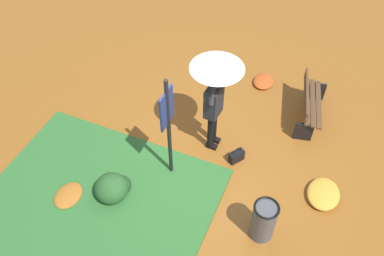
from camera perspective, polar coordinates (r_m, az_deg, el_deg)
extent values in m
plane|color=brown|center=(8.00, 2.56, -3.81)|extent=(18.00, 18.00, 0.00)
cube|color=#2D662D|center=(7.27, -16.52, -14.97)|extent=(4.80, 4.00, 0.05)
cylinder|color=black|center=(7.81, 2.61, -0.61)|extent=(0.12, 0.12, 0.86)
cylinder|color=black|center=(7.92, 3.08, 0.29)|extent=(0.12, 0.12, 0.86)
cube|color=black|center=(8.10, 2.78, -2.52)|extent=(0.13, 0.23, 0.08)
cube|color=black|center=(8.21, 3.23, -1.62)|extent=(0.13, 0.23, 0.08)
cube|color=#232328|center=(7.32, 3.06, 3.76)|extent=(0.40, 0.27, 0.64)
sphere|color=#8C664C|center=(7.01, 3.21, 6.45)|extent=(0.20, 0.20, 0.20)
ellipsoid|color=black|center=(6.99, 3.22, 6.63)|extent=(0.20, 0.20, 0.15)
cylinder|color=#232328|center=(7.02, 2.69, 3.80)|extent=(0.18, 0.13, 0.18)
cylinder|color=#232328|center=(6.99, 2.91, 4.52)|extent=(0.24, 0.11, 0.33)
cube|color=black|center=(6.95, 3.09, 5.83)|extent=(0.07, 0.02, 0.14)
cylinder|color=#232328|center=(7.27, 3.56, 5.94)|extent=(0.11, 0.10, 0.09)
cylinder|color=#232328|center=(7.20, 3.48, 6.42)|extent=(0.10, 0.09, 0.23)
cylinder|color=#A5A5AD|center=(6.99, 3.53, 8.32)|extent=(0.02, 0.02, 0.41)
cone|color=silver|center=(6.93, 3.57, 8.93)|extent=(0.96, 0.96, 0.16)
sphere|color=#A5A5AD|center=(6.87, 3.61, 9.64)|extent=(0.02, 0.02, 0.02)
cylinder|color=black|center=(6.86, -3.26, -0.49)|extent=(0.07, 0.07, 2.30)
cube|color=navy|center=(6.47, -3.59, 2.78)|extent=(0.44, 0.04, 0.70)
cube|color=silver|center=(6.47, -3.74, 2.82)|extent=(0.38, 0.01, 0.64)
cube|color=black|center=(7.87, 6.27, -3.98)|extent=(0.33, 0.28, 0.24)
torus|color=black|center=(7.74, 6.37, -3.25)|extent=(0.16, 0.11, 0.18)
cube|color=black|center=(8.39, 15.40, -0.49)|extent=(0.14, 0.36, 0.44)
cube|color=black|center=(9.32, 17.09, 4.95)|extent=(0.14, 0.36, 0.44)
cube|color=#513823|center=(8.69, 17.38, 3.25)|extent=(1.39, 0.40, 0.04)
cube|color=#513823|center=(8.68, 16.62, 3.48)|extent=(1.39, 0.40, 0.04)
cube|color=#513823|center=(8.69, 15.86, 3.71)|extent=(1.39, 0.40, 0.04)
cube|color=#513823|center=(8.62, 15.68, 4.28)|extent=(1.38, 0.34, 0.10)
cube|color=#513823|center=(8.53, 15.87, 4.96)|extent=(1.38, 0.34, 0.10)
cylinder|color=#4C4C51|center=(6.83, 10.01, -12.78)|extent=(0.40, 0.40, 0.80)
torus|color=black|center=(6.47, 10.49, -10.98)|extent=(0.42, 0.42, 0.04)
ellipsoid|color=#285628|center=(7.36, -11.26, -8.32)|extent=(0.59, 0.59, 0.53)
ellipsoid|color=#1E421E|center=(7.47, -9.89, -7.91)|extent=(0.35, 0.35, 0.35)
ellipsoid|color=gold|center=(7.75, 18.00, -8.79)|extent=(0.72, 0.58, 0.16)
ellipsoid|color=#A86023|center=(7.71, -17.01, -9.05)|extent=(0.58, 0.47, 0.13)
ellipsoid|color=#B74C1E|center=(9.54, 10.02, 6.50)|extent=(0.57, 0.45, 0.12)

